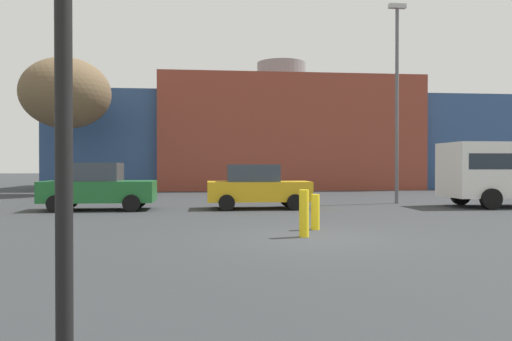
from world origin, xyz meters
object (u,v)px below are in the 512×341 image
(parked_car_1, at_px, (97,187))
(parked_car_2, at_px, (257,187))
(bollard_yellow_0, at_px, (304,213))
(bollard_yellow_1, at_px, (315,212))
(bare_tree_0, at_px, (66,94))
(street_lamp, at_px, (397,92))

(parked_car_1, bearing_deg, parked_car_2, -0.00)
(bollard_yellow_0, height_order, bollard_yellow_1, bollard_yellow_0)
(parked_car_2, bearing_deg, bollard_yellow_1, -81.92)
(parked_car_1, xyz_separation_m, bollard_yellow_1, (7.25, -6.57, -0.44))
(bare_tree_0, bearing_deg, bollard_yellow_0, -59.11)
(parked_car_2, distance_m, bollard_yellow_1, 6.64)
(bare_tree_0, distance_m, bollard_yellow_1, 20.72)
(parked_car_2, bearing_deg, bollard_yellow_0, -87.41)
(parked_car_1, bearing_deg, bollard_yellow_1, -42.17)
(bare_tree_0, distance_m, street_lamp, 18.78)
(parked_car_1, distance_m, street_lamp, 13.83)
(parked_car_1, distance_m, bollard_yellow_1, 9.79)
(bare_tree_0, height_order, bollard_yellow_1, bare_tree_0)
(parked_car_1, relative_size, parked_car_2, 1.04)
(bare_tree_0, bearing_deg, parked_car_1, -68.13)
(bollard_yellow_1, bearing_deg, parked_car_2, 98.08)
(bollard_yellow_0, relative_size, street_lamp, 0.13)
(parked_car_2, height_order, bare_tree_0, bare_tree_0)
(parked_car_1, relative_size, bollard_yellow_0, 3.70)
(bollard_yellow_1, xyz_separation_m, street_lamp, (5.77, 8.60, 4.65))
(bollard_yellow_0, bearing_deg, bare_tree_0, 120.89)
(parked_car_1, xyz_separation_m, bollard_yellow_0, (6.67, -7.88, -0.35))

